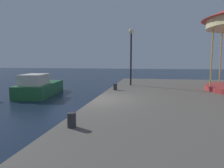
{
  "coord_description": "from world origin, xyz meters",
  "views": [
    {
      "loc": [
        2.51,
        -9.12,
        2.59
      ],
      "look_at": [
        0.28,
        3.08,
        1.17
      ],
      "focal_mm": 32.04,
      "sensor_mm": 36.0,
      "label": 1
    }
  ],
  "objects": [
    {
      "name": "lamp_post_mid_promenade",
      "position": [
        1.22,
        5.71,
        3.64
      ],
      "size": [
        0.36,
        0.36,
        4.13
      ],
      "color": "black",
      "rests_on": "quay_dock"
    },
    {
      "name": "ground_plane",
      "position": [
        0.0,
        0.0,
        0.0
      ],
      "size": [
        120.0,
        120.0,
        0.0
      ],
      "primitive_type": "plane",
      "color": "#162338"
    },
    {
      "name": "bollard_north",
      "position": [
        0.49,
        -4.14,
        1.0
      ],
      "size": [
        0.24,
        0.24,
        0.4
      ],
      "primitive_type": "cylinder",
      "color": "#2D2D33",
      "rests_on": "quay_dock"
    },
    {
      "name": "motorboat_green",
      "position": [
        -5.68,
        4.78,
        0.62
      ],
      "size": [
        2.91,
        5.46,
        1.66
      ],
      "color": "#236638",
      "rests_on": "ground"
    },
    {
      "name": "bollard_south",
      "position": [
        0.49,
        3.03,
        1.0
      ],
      "size": [
        0.24,
        0.24,
        0.4
      ],
      "primitive_type": "cylinder",
      "color": "#2D2D33",
      "rests_on": "quay_dock"
    }
  ]
}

